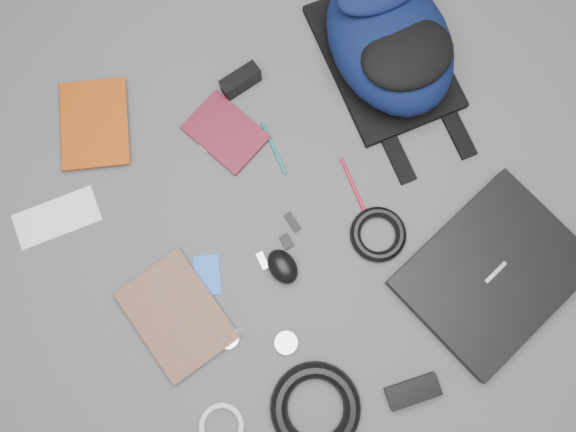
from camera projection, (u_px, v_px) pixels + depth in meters
name	position (u px, v px, depth m)	size (l,w,h in m)	color
ground	(288.00, 218.00, 1.36)	(4.00, 4.00, 0.00)	#4F4F51
backpack	(390.00, 41.00, 1.35)	(0.30, 0.44, 0.18)	black
laptop	(493.00, 273.00, 1.32)	(0.40, 0.31, 0.04)	black
textbook_red	(60.00, 128.00, 1.39)	(0.17, 0.23, 0.02)	#8E3008
comic_book	(143.00, 340.00, 1.30)	(0.19, 0.26, 0.02)	#C3660D
envelope	(57.00, 218.00, 1.36)	(0.20, 0.09, 0.00)	white
dvd_case	(226.00, 133.00, 1.40)	(0.13, 0.19, 0.01)	#450D1A
compact_camera	(241.00, 81.00, 1.40)	(0.10, 0.04, 0.06)	black
sticker_disc	(213.00, 138.00, 1.40)	(0.08, 0.08, 0.00)	white
pen_teal	(274.00, 148.00, 1.39)	(0.01, 0.01, 0.14)	#0C6D68
pen_red	(353.00, 186.00, 1.37)	(0.01, 0.01, 0.15)	#A70C2B
id_badge	(207.00, 275.00, 1.34)	(0.06, 0.10, 0.00)	blue
usb_black	(292.00, 222.00, 1.36)	(0.02, 0.05, 0.01)	black
usb_silver	(263.00, 261.00, 1.34)	(0.02, 0.04, 0.01)	#BDBDC0
key_fob	(286.00, 241.00, 1.35)	(0.02, 0.03, 0.01)	black
mouse	(283.00, 267.00, 1.32)	(0.06, 0.09, 0.05)	black
headphone_left	(228.00, 338.00, 1.31)	(0.05, 0.05, 0.01)	silver
headphone_right	(286.00, 343.00, 1.30)	(0.05, 0.05, 0.01)	#B1B1B3
cable_coil	(378.00, 234.00, 1.34)	(0.14, 0.14, 0.03)	black
power_brick	(413.00, 391.00, 1.27)	(0.12, 0.05, 0.03)	black
power_cord_coil	(315.00, 408.00, 1.26)	(0.21, 0.21, 0.04)	black
white_cable_coil	(222.00, 426.00, 1.27)	(0.10, 0.10, 0.01)	silver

